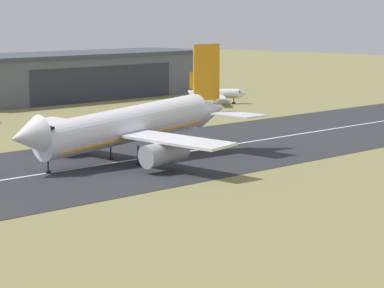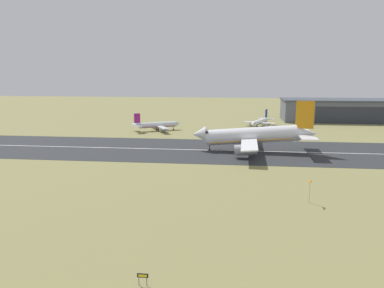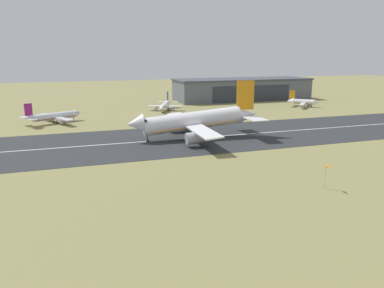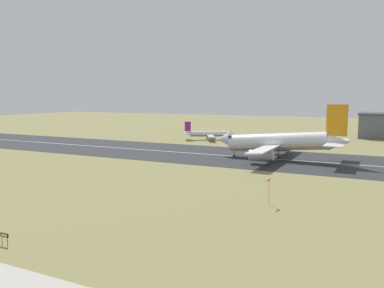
{
  "view_description": "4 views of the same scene",
  "coord_description": "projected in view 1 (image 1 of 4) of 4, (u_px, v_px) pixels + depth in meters",
  "views": [
    {
      "loc": [
        -91.96,
        18.15,
        24.38
      ],
      "look_at": [
        -17.75,
        90.65,
        9.27
      ],
      "focal_mm": 85.0,
      "sensor_mm": 36.0,
      "label": 1
    },
    {
      "loc": [
        -1.02,
        -8.01,
        29.0
      ],
      "look_at": [
        -12.83,
        96.26,
        8.65
      ],
      "focal_mm": 35.0,
      "sensor_mm": 36.0,
      "label": 2
    },
    {
      "loc": [
        -33.93,
        13.16,
        27.53
      ],
      "look_at": [
        -5.91,
        96.03,
        6.42
      ],
      "focal_mm": 35.0,
      "sensor_mm": 36.0,
      "label": 3
    },
    {
      "loc": [
        33.35,
        3.01,
        21.11
      ],
      "look_at": [
        -10.81,
        95.65,
        8.2
      ],
      "focal_mm": 35.0,
      "sensor_mm": 36.0,
      "label": 4
    }
  ],
  "objects": [
    {
      "name": "runway_strip",
      "position": [
        98.0,
        165.0,
        145.33
      ],
      "size": [
        469.98,
        43.81,
        0.06
      ],
      "primitive_type": "cube",
      "color": "#2B2D30",
      "rests_on": "ground_plane"
    },
    {
      "name": "runway_centreline",
      "position": [
        98.0,
        165.0,
        145.33
      ],
      "size": [
        422.98,
        0.7,
        0.01
      ],
      "primitive_type": "cube",
      "color": "silver",
      "rests_on": "runway_strip"
    },
    {
      "name": "airplane_landing",
      "position": [
        127.0,
        127.0,
        148.02
      ],
      "size": [
        45.5,
        46.72,
        18.83
      ],
      "color": "white",
      "rests_on": "ground_plane"
    },
    {
      "name": "hangar_building",
      "position": [
        76.0,
        75.0,
        257.96
      ],
      "size": [
        83.78,
        25.97,
        12.96
      ],
      "color": "slate",
      "rests_on": "ground_plane"
    },
    {
      "name": "airplane_parked_east",
      "position": [
        217.0,
        94.0,
        242.76
      ],
      "size": [
        18.11,
        18.43,
        8.55
      ],
      "color": "white",
      "rests_on": "ground_plane"
    }
  ]
}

